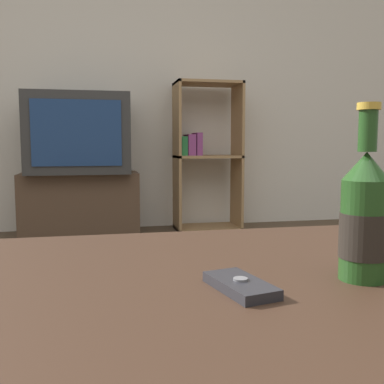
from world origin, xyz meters
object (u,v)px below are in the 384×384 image
at_px(bookshelf, 204,155).
at_px(beer_bottle, 364,218).
at_px(tv_stand, 80,204).
at_px(cell_phone, 240,285).
at_px(television, 79,134).

xyz_separation_m(bookshelf, beer_bottle, (-0.44, -2.82, -0.02)).
bearing_deg(tv_stand, cell_phone, -83.58).
relative_size(tv_stand, bookshelf, 0.74).
bearing_deg(cell_phone, beer_bottle, -9.47).
distance_m(bookshelf, cell_phone, 2.91).
height_order(tv_stand, beer_bottle, beer_bottle).
bearing_deg(cell_phone, tv_stand, 83.67).
height_order(bookshelf, cell_phone, bookshelf).
relative_size(beer_bottle, cell_phone, 2.01).
bearing_deg(bookshelf, television, -177.07).
bearing_deg(beer_bottle, bookshelf, 81.14).
xyz_separation_m(television, cell_phone, (0.31, -2.79, -0.26)).
height_order(television, bookshelf, bookshelf).
relative_size(television, cell_phone, 5.64).
distance_m(beer_bottle, cell_phone, 0.21).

